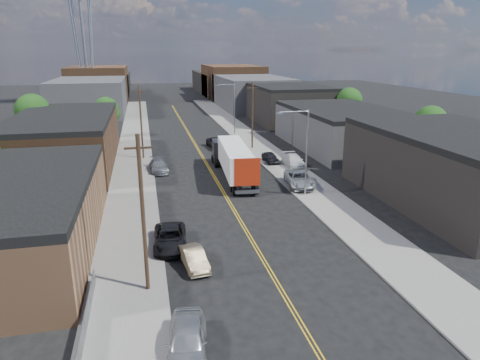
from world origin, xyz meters
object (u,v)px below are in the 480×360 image
car_left_a (187,341)px  car_ahead_truck (218,143)px  car_right_lot_a (299,179)px  car_left_b (194,258)px  semi_truck (232,157)px  car_right_lot_c (270,157)px  car_left_c (170,238)px  car_right_lot_b (294,161)px  car_left_d (158,166)px

car_left_a → car_ahead_truck: 46.89m
car_left_a → car_right_lot_a: bearing=66.2°
car_left_a → car_left_b: bearing=88.6°
semi_truck → car_right_lot_a: (6.38, -5.83, -1.38)m
car_right_lot_a → car_right_lot_c: (-0.12, 10.77, -0.15)m
semi_truck → car_right_lot_c: (6.25, 4.94, -1.53)m
semi_truck → car_left_c: size_ratio=2.96×
car_ahead_truck → car_left_a: bearing=-108.3°
car_left_b → car_right_lot_a: car_right_lot_a is taller
car_right_lot_b → car_right_lot_c: 3.61m
car_left_b → car_right_lot_a: (13.49, 15.55, 0.31)m
car_left_a → car_ahead_truck: bearing=85.7°
car_left_d → car_right_lot_a: 17.89m
car_right_lot_a → car_left_a: bearing=-112.7°
semi_truck → car_right_lot_a: bearing=-38.2°
car_left_a → car_left_c: car_left_a is taller
car_right_lot_a → car_ahead_truck: bearing=112.6°
car_left_c → car_left_b: bearing=-65.2°
car_left_b → car_ahead_truck: car_ahead_truck is taller
car_left_b → car_left_d: car_left_d is taller
car_left_c → car_left_d: (0.00, 21.92, -0.02)m
car_right_lot_b → car_right_lot_c: car_right_lot_b is taller
car_left_d → car_right_lot_c: bearing=0.1°
car_left_a → car_left_c: 12.49m
car_left_d → car_right_lot_b: car_right_lot_b is taller
semi_truck → car_left_c: bearing=-111.3°
semi_truck → car_left_a: semi_truck is taller
semi_truck → car_ahead_truck: 15.69m
car_left_b → car_left_c: car_left_c is taller
car_left_c → car_right_lot_b: 26.31m
car_left_b → car_right_lot_a: size_ratio=0.68×
car_left_a → car_left_d: bearing=97.5°
car_left_b → car_right_lot_c: bearing=55.3°
car_left_b → car_left_a: bearing=-106.7°
car_left_b → car_right_lot_b: bearing=48.6°
semi_truck → car_left_d: (-8.51, 4.09, -1.62)m
car_left_c → car_left_d: car_left_c is taller
semi_truck → car_right_lot_b: size_ratio=3.06×
semi_truck → car_right_lot_a: size_ratio=2.71×
car_left_c → car_left_d: bearing=93.3°
car_left_d → car_ahead_truck: (9.55, 11.49, 0.07)m
semi_truck → car_left_a: bearing=-101.5°
car_left_a → car_left_d: car_left_a is taller
car_right_lot_a → car_left_b: bearing=-122.4°
car_left_b → car_right_lot_a: bearing=41.3°
car_left_c → car_right_lot_c: 27.14m
car_left_c → car_right_lot_c: size_ratio=1.37×
semi_truck → car_left_d: size_ratio=3.17×
car_left_a → car_right_lot_a: car_right_lot_a is taller
car_right_lot_b → car_left_d: bearing=175.3°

